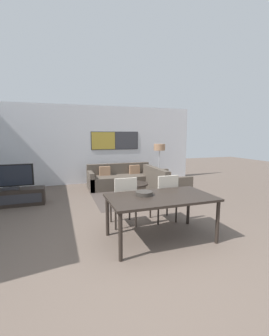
% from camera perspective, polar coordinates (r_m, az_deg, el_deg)
% --- Properties ---
extents(ground_plane, '(24.00, 24.00, 0.00)m').
position_cam_1_polar(ground_plane, '(3.41, 6.24, -22.86)').
color(ground_plane, brown).
extents(wall_back, '(7.66, 0.09, 2.80)m').
position_cam_1_polar(wall_back, '(8.33, -10.04, 5.82)').
color(wall_back, silver).
rests_on(wall_back, ground_plane).
extents(area_rug, '(2.23, 2.11, 0.01)m').
position_cam_1_polar(area_rug, '(6.51, -0.48, -7.26)').
color(area_rug, '#473D38').
rests_on(area_rug, ground_plane).
extents(tv_console, '(1.57, 0.47, 0.42)m').
position_cam_1_polar(tv_console, '(6.46, -28.80, -6.57)').
color(tv_console, black).
rests_on(tv_console, ground_plane).
extents(television, '(1.10, 0.20, 0.63)m').
position_cam_1_polar(television, '(6.35, -29.14, -2.03)').
color(television, '#2D2D33').
rests_on(television, tv_console).
extents(sofa_main, '(2.20, 0.88, 0.78)m').
position_cam_1_polar(sofa_main, '(7.64, -3.49, -2.90)').
color(sofa_main, '#51473D').
rests_on(sofa_main, ground_plane).
extents(sofa_side, '(0.88, 1.64, 0.78)m').
position_cam_1_polar(sofa_side, '(7.01, 7.40, -3.98)').
color(sofa_side, '#51473D').
rests_on(sofa_side, ground_plane).
extents(coffee_table, '(0.88, 0.88, 0.40)m').
position_cam_1_polar(coffee_table, '(6.44, -0.48, -4.72)').
color(coffee_table, black).
rests_on(coffee_table, ground_plane).
extents(dining_table, '(1.76, 0.99, 0.75)m').
position_cam_1_polar(dining_table, '(3.81, 6.66, -8.13)').
color(dining_table, black).
rests_on(dining_table, ground_plane).
extents(dining_chair_left, '(0.46, 0.46, 0.98)m').
position_cam_1_polar(dining_chair_left, '(4.35, -2.66, -7.95)').
color(dining_chair_left, '#B2A899').
rests_on(dining_chair_left, ground_plane).
extents(dining_chair_centre, '(0.46, 0.46, 0.98)m').
position_cam_1_polar(dining_chair_centre, '(4.62, 7.78, -7.03)').
color(dining_chair_centre, '#B2A899').
rests_on(dining_chair_centre, ground_plane).
extents(fruit_bowl, '(0.29, 0.29, 0.07)m').
position_cam_1_polar(fruit_bowl, '(3.82, 2.47, -6.38)').
color(fruit_bowl, '#332D28').
rests_on(fruit_bowl, dining_table).
extents(floor_lamp, '(0.39, 0.39, 1.45)m').
position_cam_1_polar(floor_lamp, '(7.88, 6.34, 4.64)').
color(floor_lamp, '#2D2D33').
rests_on(floor_lamp, ground_plane).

